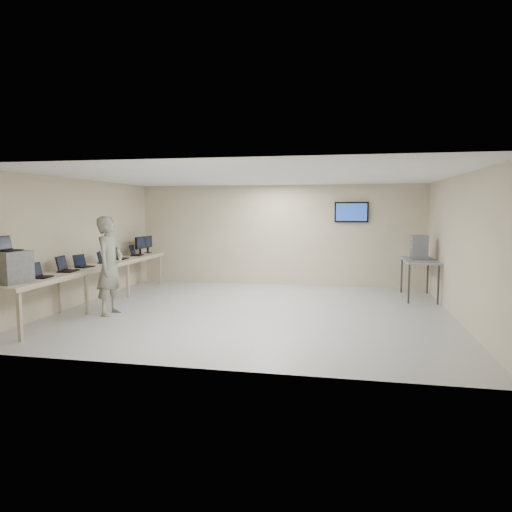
% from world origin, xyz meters
% --- Properties ---
extents(room, '(8.01, 7.01, 2.81)m').
position_xyz_m(room, '(0.03, 0.06, 1.41)').
color(room, '#B5B5B5').
rests_on(room, ground).
extents(workbench, '(0.76, 6.00, 0.90)m').
position_xyz_m(workbench, '(-3.59, 0.00, 0.83)').
color(workbench, '#B8B29B').
rests_on(workbench, ground).
extents(equipment_box, '(0.56, 0.61, 0.54)m').
position_xyz_m(equipment_box, '(-3.65, -2.54, 1.17)').
color(equipment_box, gray).
rests_on(equipment_box, workbench).
extents(laptop_on_box, '(0.27, 0.33, 0.25)m').
position_xyz_m(laptop_on_box, '(-3.70, -2.54, 1.51)').
color(laptop_on_box, black).
rests_on(laptop_on_box, equipment_box).
extents(laptop_0, '(0.33, 0.38, 0.27)m').
position_xyz_m(laptop_0, '(-3.59, -1.91, 0.97)').
color(laptop_0, black).
rests_on(laptop_0, workbench).
extents(laptop_1, '(0.37, 0.43, 0.31)m').
position_xyz_m(laptop_1, '(-3.62, -1.09, 0.98)').
color(laptop_1, black).
rests_on(laptop_1, workbench).
extents(laptop_2, '(0.35, 0.39, 0.27)m').
position_xyz_m(laptop_2, '(-3.66, -0.42, 0.97)').
color(laptop_2, black).
rests_on(laptop_2, workbench).
extents(laptop_3, '(0.36, 0.39, 0.26)m').
position_xyz_m(laptop_3, '(-3.65, 0.38, 0.97)').
color(laptop_3, black).
rests_on(laptop_3, workbench).
extents(laptop_4, '(0.36, 0.41, 0.30)m').
position_xyz_m(laptop_4, '(-3.66, 1.16, 0.98)').
color(laptop_4, black).
rests_on(laptop_4, workbench).
extents(laptop_5, '(0.34, 0.39, 0.28)m').
position_xyz_m(laptop_5, '(-3.62, 2.00, 0.97)').
color(laptop_5, black).
rests_on(laptop_5, workbench).
extents(monitor_near, '(0.22, 0.49, 0.49)m').
position_xyz_m(monitor_near, '(-3.60, 2.26, 1.19)').
color(monitor_near, black).
rests_on(monitor_near, workbench).
extents(monitor_far, '(0.21, 0.48, 0.48)m').
position_xyz_m(monitor_far, '(-3.60, 2.75, 1.19)').
color(monitor_far, black).
rests_on(monitor_far, workbench).
extents(soldier, '(0.48, 0.73, 2.00)m').
position_xyz_m(soldier, '(-2.82, -0.79, 1.00)').
color(soldier, gray).
rests_on(soldier, ground).
extents(side_table, '(0.73, 1.56, 0.94)m').
position_xyz_m(side_table, '(3.60, 2.15, 0.87)').
color(side_table, gray).
rests_on(side_table, ground).
extents(storage_bins, '(0.37, 0.41, 0.58)m').
position_xyz_m(storage_bins, '(3.58, 2.15, 1.23)').
color(storage_bins, slate).
rests_on(storage_bins, side_table).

